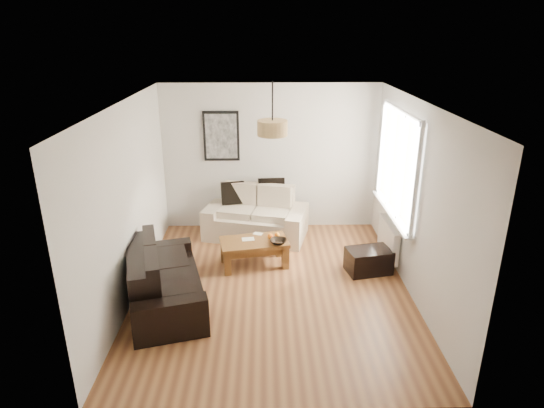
{
  "coord_description": "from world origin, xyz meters",
  "views": [
    {
      "loc": [
        -0.12,
        -5.73,
        3.45
      ],
      "look_at": [
        0.0,
        0.6,
        1.05
      ],
      "focal_mm": 30.66,
      "sensor_mm": 36.0,
      "label": 1
    }
  ],
  "objects_px": {
    "loveseat_cream": "(256,214)",
    "coffee_table": "(254,253)",
    "sofa_leather": "(165,277)",
    "ottoman": "(369,261)"
  },
  "relations": [
    {
      "from": "loveseat_cream",
      "to": "sofa_leather",
      "type": "height_order",
      "value": "loveseat_cream"
    },
    {
      "from": "sofa_leather",
      "to": "ottoman",
      "type": "bearing_deg",
      "value": -89.77
    },
    {
      "from": "sofa_leather",
      "to": "coffee_table",
      "type": "xyz_separation_m",
      "value": [
        1.16,
        1.04,
        -0.18
      ]
    },
    {
      "from": "loveseat_cream",
      "to": "ottoman",
      "type": "xyz_separation_m",
      "value": [
        1.71,
        -1.33,
        -0.24
      ]
    },
    {
      "from": "coffee_table",
      "to": "ottoman",
      "type": "height_order",
      "value": "coffee_table"
    },
    {
      "from": "loveseat_cream",
      "to": "coffee_table",
      "type": "distance_m",
      "value": 1.1
    },
    {
      "from": "loveseat_cream",
      "to": "ottoman",
      "type": "height_order",
      "value": "loveseat_cream"
    },
    {
      "from": "loveseat_cream",
      "to": "sofa_leather",
      "type": "relative_size",
      "value": 0.94
    },
    {
      "from": "coffee_table",
      "to": "loveseat_cream",
      "type": "bearing_deg",
      "value": 89.35
    },
    {
      "from": "loveseat_cream",
      "to": "coffee_table",
      "type": "relative_size",
      "value": 1.69
    }
  ]
}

